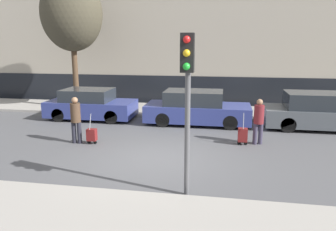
% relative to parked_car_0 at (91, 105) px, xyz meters
% --- Properties ---
extents(ground_plane, '(80.00, 80.00, 0.00)m').
position_rel_parked_car_0_xyz_m(ground_plane, '(4.05, -4.74, -0.65)').
color(ground_plane, '#4C4C4F').
extents(sidewalk_near, '(28.00, 2.50, 0.12)m').
position_rel_parked_car_0_xyz_m(sidewalk_near, '(4.05, -8.49, -0.59)').
color(sidewalk_near, gray).
rests_on(sidewalk_near, ground_plane).
extents(sidewalk_far, '(28.00, 3.00, 0.12)m').
position_rel_parked_car_0_xyz_m(sidewalk_far, '(4.05, 2.26, -0.59)').
color(sidewalk_far, gray).
rests_on(sidewalk_far, ground_plane).
extents(parked_car_0, '(3.96, 1.82, 1.38)m').
position_rel_parked_car_0_xyz_m(parked_car_0, '(0.00, 0.00, 0.00)').
color(parked_car_0, navy).
rests_on(parked_car_0, ground_plane).
extents(parked_car_1, '(4.47, 1.83, 1.44)m').
position_rel_parked_car_0_xyz_m(parked_car_1, '(4.89, -0.12, 0.02)').
color(parked_car_1, navy).
rests_on(parked_car_1, ground_plane).
extents(parked_car_2, '(4.50, 1.87, 1.48)m').
position_rel_parked_car_0_xyz_m(parked_car_2, '(9.90, -0.10, 0.04)').
color(parked_car_2, '#4C5156').
rests_on(parked_car_2, ground_plane).
extents(pedestrian_left, '(0.35, 0.34, 1.63)m').
position_rel_parked_car_0_xyz_m(pedestrian_left, '(1.02, -3.67, 0.28)').
color(pedestrian_left, '#23232D').
rests_on(pedestrian_left, ground_plane).
extents(trolley_left, '(0.34, 0.29, 1.07)m').
position_rel_parked_car_0_xyz_m(trolley_left, '(1.57, -3.66, -0.32)').
color(trolley_left, maroon).
rests_on(trolley_left, ground_plane).
extents(pedestrian_right, '(0.34, 0.34, 1.58)m').
position_rel_parked_car_0_xyz_m(pedestrian_right, '(7.24, -2.70, 0.25)').
color(pedestrian_right, '#383347').
rests_on(pedestrian_right, ground_plane).
extents(trolley_right, '(0.34, 0.29, 1.13)m').
position_rel_parked_car_0_xyz_m(trolley_right, '(6.72, -2.88, -0.29)').
color(trolley_right, maroon).
rests_on(trolley_right, ground_plane).
extents(traffic_light, '(0.28, 0.47, 3.64)m').
position_rel_parked_car_0_xyz_m(traffic_light, '(5.27, -7.11, 1.96)').
color(traffic_light, '#515154').
rests_on(traffic_light, ground_plane).
extents(bare_tree_near_crossing, '(3.01, 3.01, 6.57)m').
position_rel_parked_car_0_xyz_m(bare_tree_near_crossing, '(-1.52, 1.81, 4.18)').
color(bare_tree_near_crossing, '#4C3826').
rests_on(bare_tree_near_crossing, sidewalk_far).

